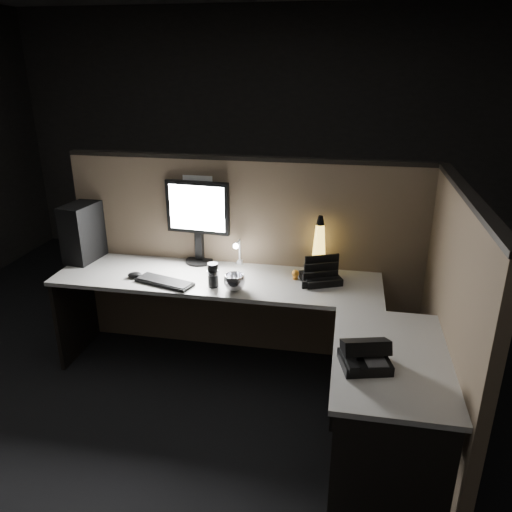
% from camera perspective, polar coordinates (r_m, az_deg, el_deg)
% --- Properties ---
extents(floor, '(6.00, 6.00, 0.00)m').
position_cam_1_polar(floor, '(3.38, -4.34, -18.19)').
color(floor, black).
rests_on(floor, ground).
extents(room_shell, '(6.00, 6.00, 6.00)m').
position_cam_1_polar(room_shell, '(2.66, -5.32, 9.75)').
color(room_shell, silver).
rests_on(room_shell, ground).
extents(partition_back, '(2.66, 0.06, 1.50)m').
position_cam_1_polar(partition_back, '(3.78, -1.08, -0.35)').
color(partition_back, brown).
rests_on(partition_back, ground).
extents(partition_right, '(0.06, 1.66, 1.50)m').
position_cam_1_polar(partition_right, '(3.02, 21.18, -7.84)').
color(partition_right, brown).
rests_on(partition_right, ground).
extents(desk, '(2.60, 1.60, 0.73)m').
position_cam_1_polar(desk, '(3.22, -0.36, -7.80)').
color(desk, '#ACAAA3').
rests_on(desk, ground).
extents(pc_tower, '(0.24, 0.43, 0.43)m').
position_cam_1_polar(pc_tower, '(4.02, -18.81, 2.80)').
color(pc_tower, black).
rests_on(pc_tower, desk).
extents(monitor, '(0.48, 0.21, 0.62)m').
position_cam_1_polar(monitor, '(3.69, -6.67, 4.76)').
color(monitor, black).
rests_on(monitor, desk).
extents(keyboard, '(0.43, 0.25, 0.02)m').
position_cam_1_polar(keyboard, '(3.48, -10.41, -2.95)').
color(keyboard, black).
rests_on(keyboard, desk).
extents(mouse, '(0.11, 0.09, 0.04)m').
position_cam_1_polar(mouse, '(3.61, -13.69, -2.11)').
color(mouse, black).
rests_on(mouse, desk).
extents(clip_lamp, '(0.04, 0.16, 0.21)m').
position_cam_1_polar(clip_lamp, '(3.65, -2.09, 0.52)').
color(clip_lamp, white).
rests_on(clip_lamp, desk).
extents(organizer, '(0.31, 0.30, 0.19)m').
position_cam_1_polar(organizer, '(3.47, 7.41, -2.21)').
color(organizer, black).
rests_on(organizer, desk).
extents(lava_lamp, '(0.12, 0.12, 0.43)m').
position_cam_1_polar(lava_lamp, '(3.54, 7.20, 0.68)').
color(lava_lamp, black).
rests_on(lava_lamp, desk).
extents(travel_mug, '(0.07, 0.07, 0.17)m').
position_cam_1_polar(travel_mug, '(3.36, -4.93, -2.19)').
color(travel_mug, black).
rests_on(travel_mug, desk).
extents(steel_mug, '(0.17, 0.17, 0.11)m').
position_cam_1_polar(steel_mug, '(3.31, -2.47, -3.03)').
color(steel_mug, '#B6B6BD').
rests_on(steel_mug, desk).
extents(figurine, '(0.05, 0.05, 0.05)m').
position_cam_1_polar(figurine, '(3.48, 4.53, -1.99)').
color(figurine, orange).
rests_on(figurine, desk).
extents(pinned_paper, '(0.22, 0.00, 0.32)m').
position_cam_1_polar(pinned_paper, '(3.68, -6.62, 6.72)').
color(pinned_paper, white).
rests_on(pinned_paper, partition_back).
extents(desk_phone, '(0.28, 0.28, 0.14)m').
position_cam_1_polar(desk_phone, '(2.59, 12.27, -11.06)').
color(desk_phone, black).
rests_on(desk_phone, desk).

